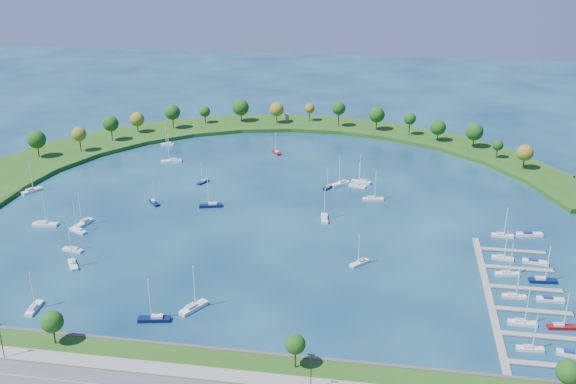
# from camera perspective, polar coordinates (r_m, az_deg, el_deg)

# --- Properties ---
(ground) EXTENTS (700.00, 700.00, 0.00)m
(ground) POSITION_cam_1_polar(r_m,az_deg,el_deg) (269.10, -1.22, -1.12)
(ground) COLOR #072743
(ground) RESTS_ON ground
(breakwater) EXTENTS (286.74, 247.64, 2.00)m
(breakwater) POSITION_cam_1_polar(r_m,az_deg,el_deg) (323.53, -7.77, 2.88)
(breakwater) COLOR #224E14
(breakwater) RESTS_ON ground
(breakwater_trees) EXTENTS (237.19, 92.97, 14.14)m
(breakwater_trees) POSITION_cam_1_polar(r_m,az_deg,el_deg) (349.67, -1.18, 6.13)
(breakwater_trees) COLOR #382314
(breakwater_trees) RESTS_ON breakwater
(harbor_tower) EXTENTS (2.60, 2.60, 4.16)m
(harbor_tower) POSITION_cam_1_polar(r_m,az_deg,el_deg) (381.21, -0.07, 6.48)
(harbor_tower) COLOR gray
(harbor_tower) RESTS_ON breakwater
(dock_system) EXTENTS (24.28, 82.00, 1.60)m
(dock_system) POSITION_cam_1_polar(r_m,az_deg,el_deg) (214.17, 18.94, -8.67)
(dock_system) COLOR gray
(dock_system) RESTS_ON ground
(moored_boat_0) EXTENTS (7.80, 5.16, 11.20)m
(moored_boat_0) POSITION_cam_1_polar(r_m,az_deg,el_deg) (257.10, -17.72, -3.13)
(moored_boat_0) COLOR white
(moored_boat_0) RESTS_ON ground
(moored_boat_1) EXTENTS (2.95, 8.45, 12.19)m
(moored_boat_1) POSITION_cam_1_polar(r_m,az_deg,el_deg) (211.09, -21.13, -9.29)
(moored_boat_1) COLOR white
(moored_boat_1) RESTS_ON ground
(moored_boat_2) EXTENTS (9.60, 4.29, 13.64)m
(moored_boat_2) POSITION_cam_1_polar(r_m,az_deg,el_deg) (196.11, -11.49, -10.63)
(moored_boat_2) COLOR #09143B
(moored_boat_2) RESTS_ON ground
(moored_boat_3) EXTENTS (6.22, 6.54, 10.37)m
(moored_boat_3) POSITION_cam_1_polar(r_m,az_deg,el_deg) (275.21, -11.50, -0.84)
(moored_boat_3) COLOR #09143B
(moored_boat_3) RESTS_ON ground
(moored_boat_4) EXTENTS (6.51, 9.00, 13.09)m
(moored_boat_4) POSITION_cam_1_polar(r_m,az_deg,el_deg) (302.32, -21.31, 0.15)
(moored_boat_4) COLOR white
(moored_boat_4) RESTS_ON ground
(moored_boat_5) EXTENTS (9.59, 3.74, 13.74)m
(moored_boat_5) POSITION_cam_1_polar(r_m,az_deg,el_deg) (266.33, -20.30, -2.58)
(moored_boat_5) COLOR white
(moored_boat_5) RESTS_ON ground
(moored_boat_6) EXTENTS (3.68, 8.95, 12.77)m
(moored_boat_6) POSITION_cam_1_polar(r_m,az_deg,el_deg) (255.22, 3.19, -2.24)
(moored_boat_6) COLOR white
(moored_boat_6) RESTS_ON ground
(moored_boat_7) EXTENTS (10.09, 5.94, 14.33)m
(moored_boat_7) POSITION_cam_1_polar(r_m,az_deg,el_deg) (322.88, -10.06, 2.70)
(moored_boat_7) COLOR white
(moored_boat_7) RESTS_ON ground
(moored_boat_8) EXTENTS (5.92, 7.14, 10.76)m
(moored_boat_8) POSITION_cam_1_polar(r_m,az_deg,el_deg) (331.07, -1.00, 3.50)
(moored_boat_8) COLOR maroon
(moored_boat_8) RESTS_ON ground
(moored_boat_9) EXTENTS (9.63, 4.89, 13.63)m
(moored_boat_9) POSITION_cam_1_polar(r_m,az_deg,el_deg) (268.49, -6.69, -1.10)
(moored_boat_9) COLOR #09143B
(moored_boat_9) RESTS_ON ground
(moored_boat_10) EXTENTS (4.48, 6.71, 9.64)m
(moored_boat_10) POSITION_cam_1_polar(r_m,az_deg,el_deg) (286.28, 3.50, 0.47)
(moored_boat_10) COLOR #09143B
(moored_boat_10) RESTS_ON ground
(moored_boat_11) EXTENTS (9.05, 4.18, 12.83)m
(moored_boat_11) POSITION_cam_1_polar(r_m,az_deg,el_deg) (293.40, 6.37, 0.93)
(moored_boat_11) COLOR white
(moored_boat_11) RESTS_ON ground
(moored_boat_12) EXTENTS (8.67, 8.46, 13.92)m
(moored_boat_12) POSITION_cam_1_polar(r_m,az_deg,el_deg) (290.28, 4.58, 0.77)
(moored_boat_12) COLOR white
(moored_boat_12) RESTS_ON ground
(moored_boat_13) EXTENTS (4.59, 6.61, 9.55)m
(moored_boat_13) POSITION_cam_1_polar(r_m,az_deg,el_deg) (294.24, -7.36, 0.93)
(moored_boat_13) COLOR #09143B
(moored_boat_13) RESTS_ON ground
(moored_boat_14) EXTENTS (6.57, 8.04, 12.05)m
(moored_boat_14) POSITION_cam_1_polar(r_m,az_deg,el_deg) (232.39, -18.13, -5.92)
(moored_boat_14) COLOR white
(moored_boat_14) RESTS_ON ground
(moored_boat_15) EXTENTS (4.77, 9.61, 13.61)m
(moored_boat_15) POSITION_cam_1_polar(r_m,az_deg,el_deg) (262.60, -17.29, -2.53)
(moored_boat_15) COLOR white
(moored_boat_15) RESTS_ON ground
(moored_boat_16) EXTENTS (6.85, 2.20, 9.95)m
(moored_boat_16) POSITION_cam_1_polar(r_m,az_deg,el_deg) (349.91, -10.39, 4.15)
(moored_boat_16) COLOR white
(moored_boat_16) RESTS_ON ground
(moored_boat_17) EXTENTS (6.66, 6.99, 11.09)m
(moored_boat_17) POSITION_cam_1_polar(r_m,az_deg,el_deg) (223.44, 6.23, -6.04)
(moored_boat_17) COLOR white
(moored_boat_17) RESTS_ON ground
(moored_boat_18) EXTENTS (7.84, 3.75, 11.10)m
(moored_boat_18) POSITION_cam_1_polar(r_m,az_deg,el_deg) (288.91, 6.01, 0.60)
(moored_boat_18) COLOR white
(moored_boat_18) RESTS_ON ground
(moored_boat_19) EXTENTS (7.71, 3.25, 10.98)m
(moored_boat_19) POSITION_cam_1_polar(r_m,az_deg,el_deg) (242.71, -18.13, -4.71)
(moored_boat_19) COLOR white
(moored_boat_19) RESTS_ON ground
(moored_boat_20) EXTENTS (8.95, 3.92, 12.73)m
(moored_boat_20) POSITION_cam_1_polar(r_m,az_deg,el_deg) (275.39, 7.37, -0.54)
(moored_boat_20) COLOR white
(moored_boat_20) RESTS_ON ground
(moored_boat_21) EXTENTS (7.28, 9.66, 14.18)m
(moored_boat_21) POSITION_cam_1_polar(r_m,az_deg,el_deg) (199.38, -8.20, -9.80)
(moored_boat_21) COLOR white
(moored_boat_21) RESTS_ON ground
(docked_boat_0) EXTENTS (7.26, 2.46, 10.51)m
(docked_boat_0) POSITION_cam_1_polar(r_m,az_deg,el_deg) (191.76, 20.22, -12.52)
(docked_boat_0) COLOR white
(docked_boat_0) RESTS_ON ground
(docked_boat_1) EXTENTS (8.04, 3.42, 1.59)m
(docked_boat_1) POSITION_cam_1_polar(r_m,az_deg,el_deg) (193.77, 23.34, -12.74)
(docked_boat_1) COLOR white
(docked_boat_1) RESTS_ON ground
(docked_boat_2) EXTENTS (8.03, 2.30, 11.78)m
(docked_boat_2) POSITION_cam_1_polar(r_m,az_deg,el_deg) (202.04, 19.61, -10.54)
(docked_boat_2) COLOR white
(docked_boat_2) RESTS_ON ground
(docked_boat_3) EXTENTS (7.96, 3.15, 11.38)m
(docked_boat_3) POSITION_cam_1_polar(r_m,az_deg,el_deg) (204.17, 22.57, -10.64)
(docked_boat_3) COLOR maroon
(docked_boat_3) RESTS_ON ground
(docked_boat_4) EXTENTS (7.21, 2.26, 10.50)m
(docked_boat_4) POSITION_cam_1_polar(r_m,az_deg,el_deg) (214.70, 18.98, -8.44)
(docked_boat_4) COLOR white
(docked_boat_4) RESTS_ON ground
(docked_boat_5) EXTENTS (8.06, 2.38, 1.64)m
(docked_boat_5) POSITION_cam_1_polar(r_m,az_deg,el_deg) (216.73, 21.73, -8.63)
(docked_boat_5) COLOR white
(docked_boat_5) RESTS_ON ground
(docked_boat_6) EXTENTS (8.02, 3.39, 11.43)m
(docked_boat_6) POSITION_cam_1_polar(r_m,az_deg,el_deg) (226.95, 18.45, -6.66)
(docked_boat_6) COLOR white
(docked_boat_6) RESTS_ON ground
(docked_boat_7) EXTENTS (8.89, 3.17, 12.80)m
(docked_boat_7) POSITION_cam_1_polar(r_m,az_deg,el_deg) (226.57, 21.18, -7.08)
(docked_boat_7) COLOR #09143B
(docked_boat_7) RESTS_ON ground
(docked_boat_8) EXTENTS (7.46, 2.97, 10.67)m
(docked_boat_8) POSITION_cam_1_polar(r_m,az_deg,el_deg) (236.86, 18.07, -5.38)
(docked_boat_8) COLOR white
(docked_boat_8) RESTS_ON ground
(docked_boat_9) EXTENTS (8.69, 3.70, 1.72)m
(docked_boat_9) POSITION_cam_1_polar(r_m,az_deg,el_deg) (237.86, 20.60, -5.67)
(docked_boat_9) COLOR white
(docked_boat_9) RESTS_ON ground
(docked_boat_10) EXTENTS (7.97, 2.45, 11.62)m
(docked_boat_10) POSITION_cam_1_polar(r_m,az_deg,el_deg) (253.58, 18.06, -3.53)
(docked_boat_10) COLOR white
(docked_boat_10) RESTS_ON ground
(docked_boat_11) EXTENTS (9.51, 3.85, 1.88)m
(docked_boat_11) POSITION_cam_1_polar(r_m,az_deg,el_deg) (257.63, 20.16, -3.45)
(docked_boat_11) COLOR white
(docked_boat_11) RESTS_ON ground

